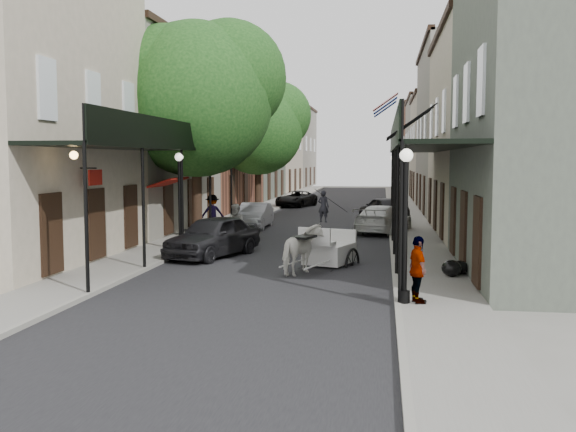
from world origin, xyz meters
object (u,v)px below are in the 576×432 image
(horse, at_px, (303,250))
(pedestrian_sidewalk_right, at_px, (418,270))
(car_left_mid, at_px, (254,216))
(pedestrian_walking, at_px, (237,225))
(car_right_far, at_px, (383,209))
(tree_near, at_px, (206,93))
(car_left_near, at_px, (213,236))
(tree_far, at_px, (263,125))
(carriage, at_px, (334,235))
(lamppost_left, at_px, (180,200))
(pedestrian_sidewalk_left, at_px, (212,213))
(lamppost_right_far, at_px, (393,188))
(car_left_far, at_px, (296,199))
(car_right_near, at_px, (383,219))
(lamppost_right_near, at_px, (405,223))

(horse, xyz_separation_m, pedestrian_sidewalk_right, (3.30, -4.11, 0.16))
(car_left_mid, bearing_deg, pedestrian_walking, -85.30)
(pedestrian_walking, height_order, car_right_far, pedestrian_walking)
(tree_near, distance_m, car_left_near, 7.72)
(tree_far, height_order, pedestrian_walking, tree_far)
(carriage, relative_size, car_right_far, 0.60)
(lamppost_left, bearing_deg, pedestrian_sidewalk_left, 93.95)
(pedestrian_sidewalk_right, height_order, car_right_far, pedestrian_sidewalk_right)
(horse, xyz_separation_m, car_right_far, (2.48, 17.97, -0.04))
(tree_near, relative_size, lamppost_right_far, 2.60)
(carriage, relative_size, car_left_far, 0.59)
(horse, xyz_separation_m, pedestrian_sidewalk_left, (-5.66, 10.22, 0.24))
(lamppost_left, xyz_separation_m, pedestrian_sidewalk_right, (8.52, -8.00, -1.12))
(car_right_far, bearing_deg, pedestrian_sidewalk_left, 20.67)
(lamppost_left, distance_m, pedestrian_sidewalk_right, 11.74)
(pedestrian_sidewalk_right, relative_size, car_right_near, 0.35)
(tree_near, distance_m, carriage, 10.04)
(tree_near, relative_size, car_left_near, 2.14)
(pedestrian_walking, height_order, car_left_near, pedestrian_walking)
(tree_far, height_order, car_left_near, tree_far)
(lamppost_left, relative_size, car_right_near, 0.79)
(lamppost_right_near, distance_m, pedestrian_walking, 12.31)
(tree_near, height_order, pedestrian_walking, tree_near)
(car_left_far, relative_size, car_right_near, 0.93)
(lamppost_right_far, distance_m, car_left_near, 14.46)
(lamppost_right_near, height_order, car_left_far, lamppost_right_near)
(pedestrian_walking, bearing_deg, carriage, -41.28)
(pedestrian_sidewalk_left, relative_size, car_left_mid, 0.44)
(carriage, xyz_separation_m, car_right_far, (1.70, 15.69, -0.27))
(carriage, bearing_deg, lamppost_right_near, -52.03)
(pedestrian_sidewalk_left, height_order, car_right_near, pedestrian_sidewalk_left)
(lamppost_right_far, distance_m, car_right_near, 4.26)
(tree_far, distance_m, car_left_far, 8.62)
(carriage, height_order, pedestrian_sidewalk_right, carriage)
(tree_near, distance_m, car_right_far, 13.85)
(tree_far, bearing_deg, lamppost_right_near, -72.32)
(tree_near, height_order, horse, tree_near)
(lamppost_right_far, xyz_separation_m, car_left_mid, (-7.16, -2.81, -1.39))
(pedestrian_sidewalk_right, height_order, car_left_mid, pedestrian_sidewalk_right)
(pedestrian_sidewalk_right, distance_m, car_left_mid, 18.75)
(car_left_near, distance_m, car_right_far, 16.07)
(tree_near, height_order, lamppost_right_far, tree_near)
(car_left_far, bearing_deg, car_left_near, -73.46)
(lamppost_left, height_order, car_right_near, lamppost_left)
(pedestrian_sidewalk_left, xyz_separation_m, car_left_far, (1.55, 18.59, -0.40))
(horse, bearing_deg, car_right_near, -82.83)
(lamppost_right_near, relative_size, car_right_far, 0.86)
(lamppost_left, height_order, car_left_far, lamppost_left)
(car_right_near, relative_size, car_right_far, 1.09)
(tree_far, distance_m, car_left_near, 19.66)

